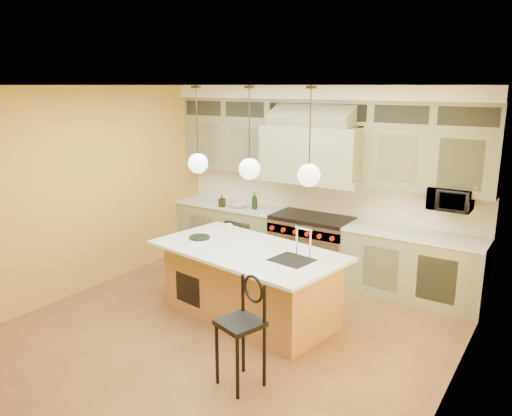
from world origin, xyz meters
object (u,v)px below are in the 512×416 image
Objects in this scene: range at (312,246)px; microwave at (450,199)px; counter_stool at (243,325)px; kitchen_island at (250,282)px.

microwave is at bearing 3.12° from range.
microwave reaches higher than counter_stool.
counter_stool is at bearing -50.23° from kitchen_island.
kitchen_island reaches higher than counter_stool.
counter_stool is (0.76, -2.98, 0.15)m from range.
microwave reaches higher than kitchen_island.
kitchen_island is 2.30× the size of counter_stool.
counter_stool is at bearing -110.98° from microwave.
range is at bearing 121.44° from counter_stool.
kitchen_island is at bearing 138.11° from counter_stool.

